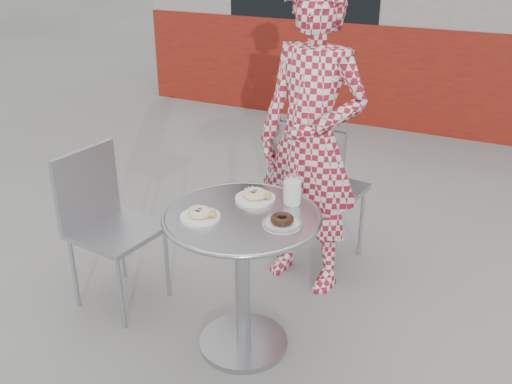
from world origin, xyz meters
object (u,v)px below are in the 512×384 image
at_px(chair_far, 319,219).
at_px(plate_near, 201,214).
at_px(bistro_table, 242,249).
at_px(chair_left, 119,259).
at_px(seated_person, 311,142).
at_px(plate_checker, 282,222).
at_px(milk_cup, 292,191).
at_px(plate_far, 256,196).

xyz_separation_m(chair_far, plate_near, (-0.18, -1.00, 0.45)).
bearing_deg(bistro_table, plate_near, -141.77).
bearing_deg(chair_left, seated_person, -44.37).
distance_m(chair_left, plate_checker, 1.06).
height_order(plate_checker, milk_cup, milk_cup).
xyz_separation_m(plate_near, plate_checker, (0.33, 0.10, -0.00)).
xyz_separation_m(chair_far, chair_left, (-0.80, -0.85, -0.02)).
relative_size(seated_person, plate_near, 9.57).
height_order(plate_near, milk_cup, milk_cup).
xyz_separation_m(seated_person, plate_near, (-0.18, -0.79, -0.10)).
relative_size(bistro_table, plate_far, 3.86).
bearing_deg(plate_checker, plate_near, -163.81).
height_order(chair_far, chair_left, chair_far).
bearing_deg(chair_left, plate_near, -96.69).
relative_size(chair_left, plate_far, 4.53).
height_order(chair_left, milk_cup, milk_cup).
relative_size(seated_person, plate_far, 8.99).
xyz_separation_m(bistro_table, seated_person, (0.04, 0.68, 0.29)).
relative_size(seated_person, plate_checker, 9.61).
distance_m(plate_far, plate_near, 0.30).
height_order(bistro_table, chair_far, chair_far).
bearing_deg(bistro_table, plate_far, 94.16).
height_order(chair_far, milk_cup, chair_far).
height_order(chair_left, seated_person, seated_person).
bearing_deg(plate_far, chair_left, -170.83).
bearing_deg(chair_far, plate_far, 92.33).
bearing_deg(plate_far, seated_person, 83.91).
relative_size(chair_left, plate_near, 4.82).
height_order(seated_person, plate_checker, seated_person).
bearing_deg(bistro_table, seated_person, 86.25).
xyz_separation_m(bistro_table, plate_far, (-0.01, 0.16, 0.19)).
bearing_deg(seated_person, bistro_table, -84.23).
height_order(seated_person, plate_far, seated_person).
height_order(plate_far, plate_near, plate_far).
height_order(bistro_table, plate_far, plate_far).
distance_m(chair_far, plate_far, 0.86).
bearing_deg(plate_near, plate_far, 64.34).
relative_size(plate_far, plate_checker, 1.07).
distance_m(bistro_table, milk_cup, 0.34).
bearing_deg(plate_checker, chair_left, 177.02).
bearing_deg(seated_person, plate_checker, -68.35).
bearing_deg(chair_left, plate_checker, -86.30).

